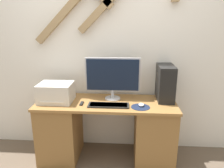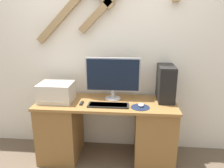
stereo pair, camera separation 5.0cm
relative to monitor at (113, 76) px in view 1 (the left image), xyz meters
The scene contains 9 objects.
wall_back 0.42m from the monitor, 105.61° to the left, with size 6.40×0.13×2.88m.
desk 0.66m from the monitor, 122.45° to the right, with size 1.62×0.58×0.75m.
monitor is the anchor object (origin of this frame).
keyboard 0.36m from the monitor, 97.48° to the right, with size 0.46×0.16×0.02m.
mousepad 0.49m from the monitor, 36.98° to the right, with size 0.21×0.21×0.00m.
mouse 0.48m from the monitor, 33.25° to the right, with size 0.06×0.08×0.03m.
computer_tower 0.63m from the monitor, ahead, with size 0.18×0.38×0.42m.
printer 0.69m from the monitor, 169.70° to the right, with size 0.38×0.34×0.22m.
remote_control 0.48m from the monitor, 150.01° to the right, with size 0.03×0.11×0.02m.
Camera 1 is at (0.23, -2.09, 1.67)m, focal length 35.00 mm.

